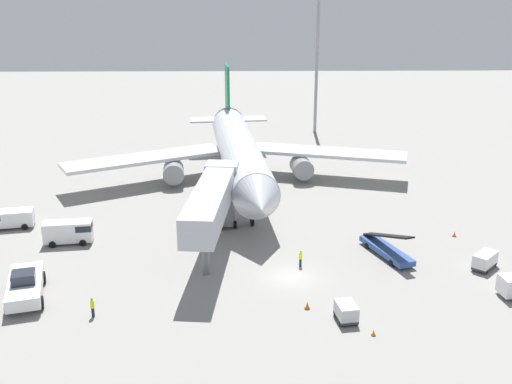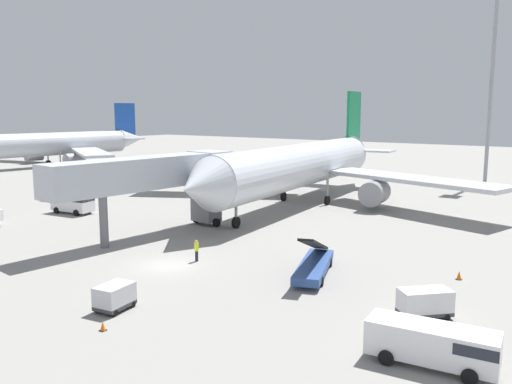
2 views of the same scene
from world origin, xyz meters
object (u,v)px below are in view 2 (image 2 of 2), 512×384
(airplane_at_gate, at_px, (303,165))
(belt_loader_truck, at_px, (314,264))
(service_van_far_left, at_px, (66,192))
(service_van_mid_left, at_px, (435,343))
(ground_crew_worker_foreground, at_px, (197,250))
(airplane_background, at_px, (51,145))
(safety_cone_bravo, at_px, (459,275))
(apron_light_mast, at_px, (494,39))
(safety_cone_charlie, at_px, (103,326))
(baggage_cart_mid_center, at_px, (425,302))
(safety_cone_alpha, at_px, (109,285))
(jet_bridge, at_px, (156,176))
(baggage_cart_rear_right, at_px, (115,296))
(service_van_outer_right, at_px, (73,201))

(airplane_at_gate, distance_m, belt_loader_truck, 27.95)
(service_van_far_left, distance_m, service_van_mid_left, 53.05)
(ground_crew_worker_foreground, distance_m, airplane_background, 76.01)
(ground_crew_worker_foreground, bearing_deg, safety_cone_bravo, 22.19)
(apron_light_mast, bearing_deg, safety_cone_charlie, -92.80)
(safety_cone_bravo, bearing_deg, safety_cone_charlie, -123.49)
(service_van_mid_left, bearing_deg, airplane_at_gate, 128.62)
(baggage_cart_mid_center, height_order, safety_cone_alpha, baggage_cart_mid_center)
(jet_bridge, bearing_deg, service_van_mid_left, -20.03)
(jet_bridge, relative_size, airplane_background, 0.40)
(safety_cone_bravo, bearing_deg, service_van_mid_left, -79.84)
(belt_loader_truck, relative_size, airplane_background, 0.16)
(baggage_cart_rear_right, xyz_separation_m, airplane_background, (-71.08, 42.88, 3.56))
(airplane_at_gate, height_order, safety_cone_charlie, airplane_at_gate)
(belt_loader_truck, xyz_separation_m, service_van_mid_left, (10.68, -8.30, 0.28))
(airplane_at_gate, height_order, jet_bridge, airplane_at_gate)
(safety_cone_bravo, relative_size, safety_cone_charlie, 1.17)
(jet_bridge, distance_m, safety_cone_charlie, 21.15)
(jet_bridge, bearing_deg, belt_loader_truck, -5.97)
(service_van_far_left, xyz_separation_m, airplane_background, (-37.29, 22.61, 3.25))
(airplane_at_gate, relative_size, service_van_far_left, 9.09)
(belt_loader_truck, bearing_deg, safety_cone_alpha, -130.78)
(jet_bridge, distance_m, safety_cone_alpha, 15.35)
(ground_crew_worker_foreground, bearing_deg, service_van_mid_left, -17.36)
(jet_bridge, distance_m, belt_loader_truck, 17.66)
(airplane_at_gate, bearing_deg, ground_crew_worker_foreground, -76.81)
(service_van_far_left, xyz_separation_m, baggage_cart_mid_center, (48.29, -11.21, -0.27))
(service_van_mid_left, distance_m, ground_crew_worker_foreground, 20.27)
(airplane_at_gate, bearing_deg, safety_cone_bravo, -39.17)
(airplane_at_gate, relative_size, apron_light_mast, 1.45)
(jet_bridge, relative_size, service_van_mid_left, 3.25)
(service_van_mid_left, bearing_deg, safety_cone_charlie, -158.02)
(airplane_at_gate, height_order, service_van_mid_left, airplane_at_gate)
(safety_cone_bravo, xyz_separation_m, apron_light_mast, (-9.18, 50.18, 21.19))
(service_van_outer_right, distance_m, safety_cone_charlie, 33.08)
(safety_cone_alpha, bearing_deg, safety_cone_bravo, 40.98)
(airplane_background, bearing_deg, jet_bridge, -25.77)
(ground_crew_worker_foreground, distance_m, safety_cone_charlie, 12.87)
(service_van_mid_left, bearing_deg, ground_crew_worker_foreground, 162.64)
(airplane_at_gate, xyz_separation_m, safety_cone_alpha, (5.87, -33.69, -4.31))
(baggage_cart_rear_right, bearing_deg, safety_cone_alpha, 146.71)
(airplane_at_gate, bearing_deg, service_van_far_left, -148.60)
(baggage_cart_mid_center, distance_m, safety_cone_bravo, 7.76)
(apron_light_mast, bearing_deg, service_van_far_left, -129.80)
(baggage_cart_rear_right, height_order, safety_cone_bravo, baggage_cart_rear_right)
(service_van_mid_left, height_order, airplane_background, airplane_background)
(jet_bridge, bearing_deg, apron_light_mast, 73.11)
(ground_crew_worker_foreground, bearing_deg, jet_bridge, 154.09)
(airplane_at_gate, bearing_deg, safety_cone_alpha, -80.11)
(belt_loader_truck, bearing_deg, apron_light_mast, 90.87)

